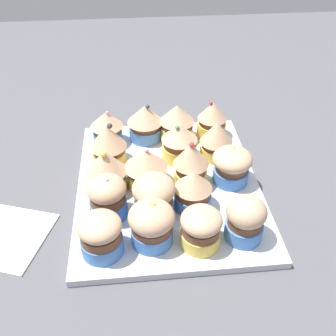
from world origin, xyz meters
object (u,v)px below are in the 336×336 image
at_px(baking_tray, 168,185).
at_px(cupcake_6, 193,189).
at_px(cupcake_15, 145,122).
at_px(cupcake_16, 177,122).
at_px(cupcake_11, 108,144).
at_px(cupcake_12, 179,142).
at_px(cupcake_4, 107,197).
at_px(cupcake_14, 107,127).
at_px(cupcake_10, 232,165).
at_px(cupcake_2, 201,228).
at_px(cupcake_9, 191,163).
at_px(cupcake_1, 152,223).
at_px(cupcake_5, 154,196).
at_px(cupcake_8, 146,166).
at_px(cupcake_0, 101,234).
at_px(cupcake_13, 216,139).
at_px(cupcake_17, 212,119).
at_px(cupcake_7, 106,170).
at_px(cupcake_3, 245,219).

xyz_separation_m(baking_tray, cupcake_6, (0.03, -0.06, 0.04)).
height_order(cupcake_15, cupcake_16, same).
distance_m(cupcake_11, cupcake_12, 0.12).
bearing_deg(cupcake_4, cupcake_14, 91.65).
bearing_deg(cupcake_10, cupcake_15, 133.44).
height_order(cupcake_2, cupcake_9, cupcake_9).
distance_m(cupcake_9, cupcake_10, 0.07).
relative_size(cupcake_11, cupcake_14, 1.15).
distance_m(cupcake_6, cupcake_9, 0.05).
xyz_separation_m(cupcake_1, cupcake_5, (0.01, 0.05, 0.00)).
xyz_separation_m(baking_tray, cupcake_14, (-0.10, 0.13, 0.04)).
height_order(baking_tray, cupcake_9, cupcake_9).
distance_m(cupcake_2, cupcake_9, 0.13).
relative_size(cupcake_1, cupcake_8, 0.99).
bearing_deg(cupcake_0, cupcake_11, 88.27).
distance_m(cupcake_2, cupcake_8, 0.15).
xyz_separation_m(cupcake_13, cupcake_16, (-0.06, 0.06, -0.00)).
relative_size(cupcake_12, cupcake_15, 0.98).
xyz_separation_m(baking_tray, cupcake_10, (0.10, -0.01, 0.04)).
height_order(cupcake_11, cupcake_14, cupcake_11).
height_order(cupcake_10, cupcake_16, cupcake_16).
distance_m(cupcake_12, cupcake_15, 0.09).
distance_m(cupcake_6, cupcake_14, 0.23).
relative_size(cupcake_0, cupcake_15, 0.88).
distance_m(cupcake_2, cupcake_17, 0.27).
height_order(cupcake_5, cupcake_6, cupcake_5).
relative_size(cupcake_2, cupcake_6, 0.91).
relative_size(cupcake_1, cupcake_14, 1.04).
xyz_separation_m(cupcake_8, cupcake_12, (0.06, 0.06, -0.00)).
bearing_deg(cupcake_16, cupcake_6, -89.17).
bearing_deg(cupcake_11, cupcake_0, -91.73).
distance_m(cupcake_0, cupcake_4, 0.07).
height_order(baking_tray, cupcake_4, cupcake_4).
height_order(cupcake_0, cupcake_1, cupcake_1).
distance_m(cupcake_2, cupcake_16, 0.26).
height_order(cupcake_2, cupcake_5, cupcake_5).
distance_m(cupcake_12, cupcake_17, 0.10).
xyz_separation_m(cupcake_1, cupcake_7, (-0.06, 0.12, 0.00)).
bearing_deg(cupcake_12, baking_tray, -112.05).
height_order(cupcake_6, cupcake_12, cupcake_12).
relative_size(cupcake_1, cupcake_3, 1.01).
xyz_separation_m(cupcake_4, cupcake_12, (0.12, 0.13, -0.00)).
height_order(cupcake_3, cupcake_4, cupcake_4).
bearing_deg(cupcake_13, cupcake_0, -134.57).
bearing_deg(cupcake_4, cupcake_6, 2.42).
distance_m(cupcake_5, cupcake_11, 0.15).
height_order(cupcake_14, cupcake_17, cupcake_17).
height_order(cupcake_5, cupcake_10, cupcake_5).
relative_size(baking_tray, cupcake_6, 5.41).
bearing_deg(cupcake_1, cupcake_9, 58.70).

